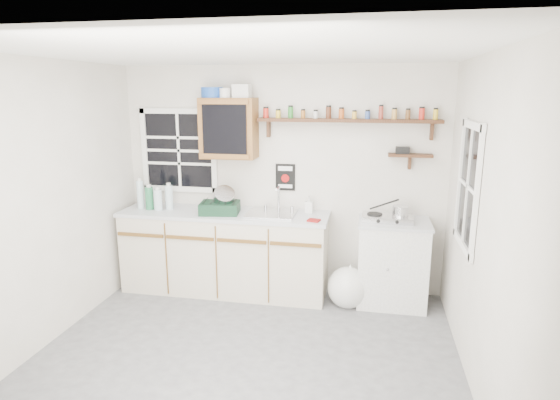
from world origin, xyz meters
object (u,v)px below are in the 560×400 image
Objects in this scene: spice_shelf at (348,119)px; hotplate at (387,218)px; main_cabinet at (225,251)px; dish_rack at (221,204)px; right_cabinet at (392,262)px; upper_cabinet at (229,128)px.

spice_shelf is 3.69× the size of hotplate.
main_cabinet is 0.56m from dish_rack.
dish_rack reaches higher than right_cabinet.
hotplate is (1.72, -0.14, -0.88)m from upper_cabinet.
hotplate is at bearing 0.18° from main_cabinet.
dish_rack is at bearing -176.96° from hotplate.
upper_cabinet is 1.28m from spice_shelf.
main_cabinet is at bearing -170.76° from spice_shelf.
dish_rack is (-0.01, -0.06, 0.56)m from main_cabinet.
spice_shelf is at bearing 160.38° from right_cabinet.
hotplate is (1.77, 0.07, -0.08)m from dish_rack.
right_cabinet is at bearing 15.47° from hotplate.
dish_rack is at bearing -102.31° from upper_cabinet.
right_cabinet is 0.49m from hotplate.
dish_rack reaches higher than main_cabinet.
spice_shelf is at bearing 156.11° from hotplate.
dish_rack is 1.77m from hotplate.
upper_cabinet is 1.44× the size of dish_rack.
dish_rack is at bearing -168.31° from spice_shelf.
main_cabinet is at bearing -103.68° from upper_cabinet.
hotplate is at bearing -165.46° from right_cabinet.
dish_rack is at bearing -98.95° from main_cabinet.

